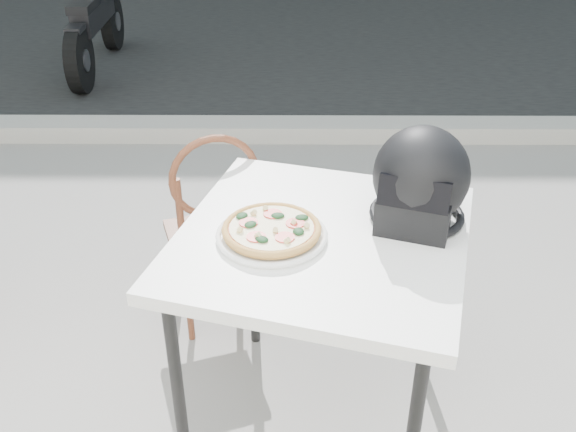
{
  "coord_description": "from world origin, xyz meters",
  "views": [
    {
      "loc": [
        0.28,
        -1.31,
        1.91
      ],
      "look_at": [
        0.27,
        0.4,
        0.89
      ],
      "focal_mm": 40.0,
      "sensor_mm": 36.0,
      "label": 1
    }
  ],
  "objects_px": {
    "cafe_chair_main": "(214,221)",
    "motorcycle": "(95,25)",
    "helmet": "(420,182)",
    "cafe_table_main": "(321,254)",
    "plate": "(272,235)",
    "pizza": "(272,229)"
  },
  "relations": [
    {
      "from": "cafe_table_main",
      "to": "cafe_chair_main",
      "type": "height_order",
      "value": "cafe_chair_main"
    },
    {
      "from": "helmet",
      "to": "motorcycle",
      "type": "relative_size",
      "value": 0.22
    },
    {
      "from": "helmet",
      "to": "cafe_chair_main",
      "type": "bearing_deg",
      "value": 164.66
    },
    {
      "from": "pizza",
      "to": "motorcycle",
      "type": "distance_m",
      "value": 4.6
    },
    {
      "from": "plate",
      "to": "cafe_chair_main",
      "type": "bearing_deg",
      "value": 113.44
    },
    {
      "from": "pizza",
      "to": "plate",
      "type": "bearing_deg",
      "value": -102.95
    },
    {
      "from": "cafe_table_main",
      "to": "pizza",
      "type": "height_order",
      "value": "pizza"
    },
    {
      "from": "cafe_chair_main",
      "to": "motorcycle",
      "type": "bearing_deg",
      "value": -86.65
    },
    {
      "from": "helmet",
      "to": "cafe_table_main",
      "type": "bearing_deg",
      "value": -145.31
    },
    {
      "from": "cafe_chair_main",
      "to": "motorcycle",
      "type": "distance_m",
      "value": 3.92
    },
    {
      "from": "cafe_table_main",
      "to": "pizza",
      "type": "relative_size",
      "value": 3.35
    },
    {
      "from": "helmet",
      "to": "motorcycle",
      "type": "distance_m",
      "value": 4.71
    },
    {
      "from": "pizza",
      "to": "cafe_chair_main",
      "type": "distance_m",
      "value": 0.74
    },
    {
      "from": "cafe_table_main",
      "to": "motorcycle",
      "type": "height_order",
      "value": "motorcycle"
    },
    {
      "from": "plate",
      "to": "helmet",
      "type": "bearing_deg",
      "value": 13.64
    },
    {
      "from": "cafe_table_main",
      "to": "helmet",
      "type": "distance_m",
      "value": 0.38
    },
    {
      "from": "pizza",
      "to": "helmet",
      "type": "distance_m",
      "value": 0.49
    },
    {
      "from": "helmet",
      "to": "motorcycle",
      "type": "height_order",
      "value": "helmet"
    },
    {
      "from": "plate",
      "to": "helmet",
      "type": "height_order",
      "value": "helmet"
    },
    {
      "from": "cafe_table_main",
      "to": "plate",
      "type": "relative_size",
      "value": 2.66
    },
    {
      "from": "pizza",
      "to": "motorcycle",
      "type": "height_order",
      "value": "motorcycle"
    },
    {
      "from": "cafe_table_main",
      "to": "helmet",
      "type": "xyz_separation_m",
      "value": [
        0.31,
        0.09,
        0.21
      ]
    }
  ]
}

